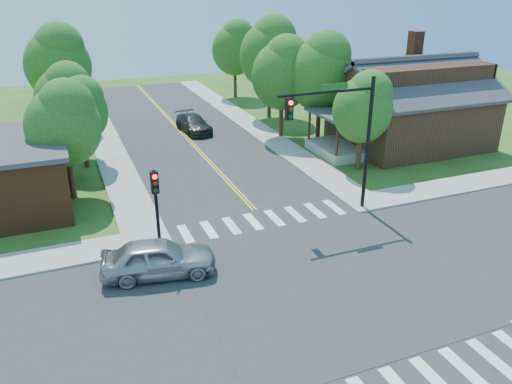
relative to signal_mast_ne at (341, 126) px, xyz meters
name	(u,v)px	position (x,y,z in m)	size (l,w,h in m)	color
ground	(321,282)	(-3.91, -5.59, -4.85)	(100.00, 100.00, 0.00)	#31531A
road_ns	(321,281)	(-3.91, -5.59, -4.83)	(10.00, 90.00, 0.04)	#2D2D30
road_ew	(321,281)	(-3.91, -5.59, -4.83)	(90.00, 10.00, 0.04)	#2D2D30
intersection_patch	(321,282)	(-3.91, -5.59, -4.85)	(10.20, 10.20, 0.06)	#2D2D30
sidewalk_ne	(400,137)	(11.90, 10.23, -4.78)	(40.00, 40.00, 0.14)	#9E9B93
crosswalk_north	(264,220)	(-3.91, 0.61, -4.80)	(8.85, 2.00, 0.01)	white
crosswalk_south	(418,384)	(-3.91, -11.79, -4.80)	(8.85, 2.00, 0.01)	white
centerline	(321,281)	(-3.91, -5.59, -4.80)	(0.30, 90.00, 0.01)	yellow
signal_mast_ne	(341,126)	(0.00, 0.00, 0.00)	(5.30, 0.42, 7.20)	black
signal_pole_nw	(156,194)	(-9.51, -0.01, -2.19)	(0.34, 0.42, 3.80)	black
house_ne	(411,101)	(11.19, 8.65, -1.52)	(13.05, 8.80, 7.11)	#321911
tree_e_a	(364,106)	(4.92, 5.33, -0.58)	(3.84, 3.65, 6.53)	#382314
tree_e_b	(322,70)	(5.47, 11.95, 0.63)	(4.92, 4.67, 8.36)	#382314
tree_e_c	(271,51)	(4.84, 20.05, 1.05)	(5.29, 5.03, 9.00)	#382314
tree_e_d	(235,46)	(4.90, 29.34, 0.41)	(4.73, 4.49, 8.03)	#382314
tree_w_a	(64,122)	(-12.84, 7.46, -0.36)	(4.04, 3.84, 6.87)	#382314
tree_w_b	(66,96)	(-12.45, 14.59, -0.43)	(3.97, 3.77, 6.75)	#382314
tree_w_c	(59,61)	(-12.49, 22.08, 0.85)	(5.12, 4.87, 8.71)	#382314
tree_w_d	(50,65)	(-13.17, 31.75, -0.76)	(3.68, 3.50, 6.26)	#382314
tree_house	(283,71)	(3.21, 13.88, 0.37)	(4.69, 4.45, 7.97)	#382314
tree_bldg	(80,108)	(-11.74, 12.47, -0.84)	(3.60, 3.42, 6.13)	#382314
car_silver	(159,259)	(-10.06, -2.58, -4.04)	(5.03, 2.75, 1.62)	#A5A7AC
car_dgrey	(194,124)	(-2.93, 17.90, -4.16)	(2.34, 4.90, 1.38)	#27282B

